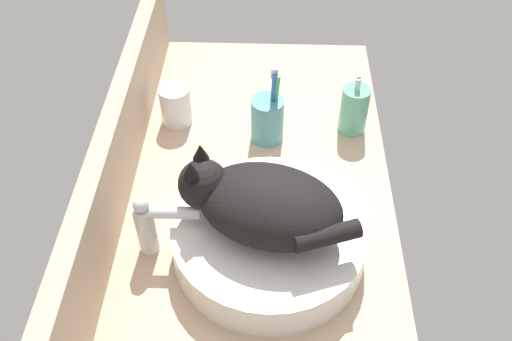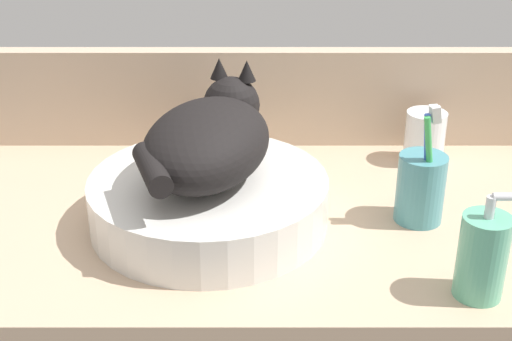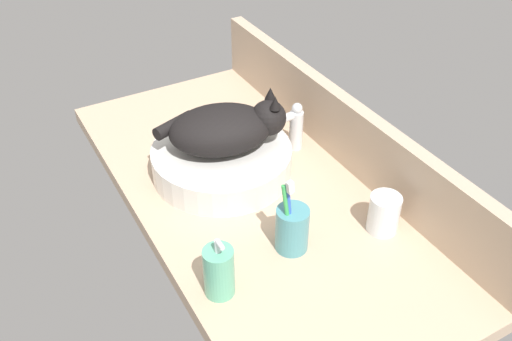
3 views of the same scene
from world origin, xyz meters
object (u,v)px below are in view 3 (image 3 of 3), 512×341
toothbrush_cup (292,228)px  faucet (293,126)px  soap_dispenser (219,272)px  water_glass (384,215)px  cat (226,128)px  sink_basin (222,160)px

toothbrush_cup → faucet: bearing=147.6°
soap_dispenser → water_glass: (1.50, 39.59, -1.57)cm
cat → water_glass: 42.21cm
cat → toothbrush_cup: bearing=-0.8°
sink_basin → toothbrush_cup: (31.14, 0.93, 1.82)cm
toothbrush_cup → sink_basin: bearing=-178.3°
cat → water_glass: size_ratio=3.39×
cat → faucet: 20.30cm
toothbrush_cup → water_glass: toothbrush_cup is taller
cat → toothbrush_cup: (30.85, -0.41, -7.59)cm
cat → water_glass: (35.91, 20.29, -8.97)cm
toothbrush_cup → water_glass: size_ratio=2.06×
cat → faucet: size_ratio=2.27×
cat → toothbrush_cup: cat is taller
cat → toothbrush_cup: size_ratio=1.65×
cat → toothbrush_cup: 31.77cm
sink_basin → toothbrush_cup: 31.20cm
sink_basin → cat: 9.51cm
faucet → soap_dispenser: bearing=-48.0°
faucet → soap_dispenser: soap_dispenser is taller
sink_basin → cat: (0.29, 1.34, 9.41)cm
sink_basin → soap_dispenser: size_ratio=2.42×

